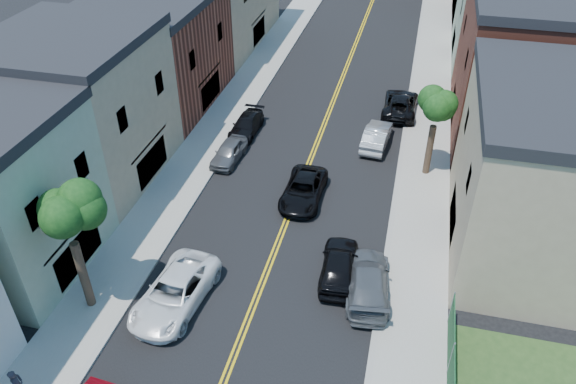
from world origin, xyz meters
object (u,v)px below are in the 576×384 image
Objects in this scene: black_car_left at (246,125)px; black_car_right at (339,265)px; grey_car_left at (229,152)px; grey_car_right at (368,281)px; dark_car_right_far at (400,104)px; silver_car_right at (377,136)px; black_suv_lane at (303,190)px; white_pickup at (175,292)px.

black_car_right is at bearing -54.19° from black_car_left.
grey_car_right reaches higher than grey_car_left.
grey_car_right reaches higher than dark_car_right_far.
grey_car_right is 1.15× the size of black_car_right.
grey_car_left is 0.86× the size of black_car_right.
black_car_left is 0.95× the size of black_car_right.
black_car_left is 0.95× the size of silver_car_right.
grey_car_left is at bearing 42.73° from dark_car_right_far.
dark_car_right_far is at bearing -98.21° from silver_car_right.
grey_car_right is 1.15× the size of silver_car_right.
dark_car_right_far reaches higher than black_suv_lane.
dark_car_right_far is (1.26, 5.54, 0.00)m from silver_car_right.
black_suv_lane is at bearing 69.71° from dark_car_right_far.
dark_car_right_far is (11.00, 10.02, 0.09)m from grey_car_left.
white_pickup is 19.60m from silver_car_right.
white_pickup is 1.14× the size of black_suv_lane.
white_pickup is 11.05m from black_suv_lane.
white_pickup is 1.05× the size of dark_car_right_far.
grey_car_right is at bearing -54.98° from black_suv_lane.
grey_car_left is at bearing 103.21° from white_pickup.
silver_car_right is 5.68m from dark_car_right_far.
grey_car_left is 0.79× the size of black_suv_lane.
white_pickup reaches higher than grey_car_right.
grey_car_left is at bearing -49.32° from black_car_right.
dark_car_right_far reaches higher than black_car_left.
black_car_right is at bearing -61.91° from black_suv_lane.
white_pickup is at bearing -83.17° from black_car_left.
grey_car_right is (10.92, -10.33, 0.10)m from grey_car_left.
dark_car_right_far is (10.97, 6.00, 0.13)m from black_car_left.
white_pickup is at bearing -79.06° from grey_car_left.
black_suv_lane is (-4.92, 7.11, -0.07)m from grey_car_right.
black_car_left is 0.80× the size of dark_car_right_far.
grey_car_left is 6.81m from black_suv_lane.
black_car_left is at bearing -59.27° from black_car_right.
dark_car_right_far is 14.15m from black_suv_lane.
black_suv_lane reaches higher than black_car_left.
black_car_left is at bearing 93.32° from grey_car_left.
grey_car_right is at bearing -39.70° from grey_car_left.
dark_car_right_far is at bearing 46.03° from grey_car_left.
silver_car_right is at bearing -95.52° from black_car_right.
black_suv_lane is at bearing -66.01° from black_car_right.
black_car_right reaches higher than dark_car_right_far.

